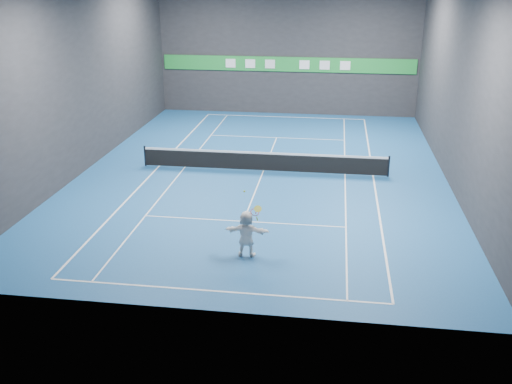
# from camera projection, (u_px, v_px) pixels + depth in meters

# --- Properties ---
(ground) EXTENTS (26.00, 26.00, 0.00)m
(ground) POSITION_uv_depth(u_px,v_px,m) (263.00, 171.00, 28.96)
(ground) COLOR #184F89
(ground) RESTS_ON ground
(wall_back) EXTENTS (18.00, 0.10, 9.00)m
(wall_back) POSITION_uv_depth(u_px,v_px,m) (288.00, 49.00, 39.38)
(wall_back) COLOR #28272A
(wall_back) RESTS_ON ground
(wall_front) EXTENTS (18.00, 0.10, 9.00)m
(wall_front) POSITION_uv_depth(u_px,v_px,m) (203.00, 167.00, 15.33)
(wall_front) COLOR #28272A
(wall_front) RESTS_ON ground
(wall_left) EXTENTS (0.10, 26.00, 9.00)m
(wall_left) POSITION_uv_depth(u_px,v_px,m) (86.00, 78.00, 28.52)
(wall_left) COLOR #28272A
(wall_left) RESTS_ON ground
(wall_right) EXTENTS (0.10, 26.00, 9.00)m
(wall_right) POSITION_uv_depth(u_px,v_px,m) (458.00, 87.00, 26.19)
(wall_right) COLOR #28272A
(wall_right) RESTS_ON ground
(baseline_near) EXTENTS (10.98, 0.08, 0.01)m
(baseline_near) POSITION_uv_depth(u_px,v_px,m) (216.00, 291.00, 17.96)
(baseline_near) COLOR white
(baseline_near) RESTS_ON ground
(baseline_far) EXTENTS (10.98, 0.08, 0.01)m
(baseline_far) POSITION_uv_depth(u_px,v_px,m) (285.00, 117.00, 39.96)
(baseline_far) COLOR white
(baseline_far) RESTS_ON ground
(sideline_doubles_left) EXTENTS (0.08, 23.78, 0.01)m
(sideline_doubles_left) POSITION_uv_depth(u_px,v_px,m) (159.00, 166.00, 29.67)
(sideline_doubles_left) COLOR white
(sideline_doubles_left) RESTS_ON ground
(sideline_doubles_right) EXTENTS (0.08, 23.78, 0.01)m
(sideline_doubles_right) POSITION_uv_depth(u_px,v_px,m) (373.00, 176.00, 28.25)
(sideline_doubles_right) COLOR white
(sideline_doubles_right) RESTS_ON ground
(sideline_singles_left) EXTENTS (0.06, 23.78, 0.01)m
(sideline_singles_left) POSITION_uv_depth(u_px,v_px,m) (185.00, 167.00, 29.49)
(sideline_singles_left) COLOR white
(sideline_singles_left) RESTS_ON ground
(sideline_singles_right) EXTENTS (0.06, 23.78, 0.01)m
(sideline_singles_right) POSITION_uv_depth(u_px,v_px,m) (345.00, 175.00, 28.42)
(sideline_singles_right) COLOR white
(sideline_singles_right) RESTS_ON ground
(service_line_near) EXTENTS (8.23, 0.06, 0.01)m
(service_line_near) POSITION_uv_depth(u_px,v_px,m) (243.00, 221.00, 23.04)
(service_line_near) COLOR white
(service_line_near) RESTS_ON ground
(service_line_far) EXTENTS (8.23, 0.06, 0.01)m
(service_line_far) POSITION_uv_depth(u_px,v_px,m) (277.00, 138.00, 34.88)
(service_line_far) COLOR white
(service_line_far) RESTS_ON ground
(center_service_line) EXTENTS (0.06, 12.80, 0.01)m
(center_service_line) POSITION_uv_depth(u_px,v_px,m) (263.00, 171.00, 28.96)
(center_service_line) COLOR white
(center_service_line) RESTS_ON ground
(player) EXTENTS (1.58, 0.53, 1.70)m
(player) POSITION_uv_depth(u_px,v_px,m) (246.00, 234.00, 19.95)
(player) COLOR white
(player) RESTS_ON ground
(tennis_ball) EXTENTS (0.07, 0.07, 0.07)m
(tennis_ball) POSITION_uv_depth(u_px,v_px,m) (244.00, 191.00, 19.48)
(tennis_ball) COLOR #D9EF27
(tennis_ball) RESTS_ON player
(tennis_net) EXTENTS (12.50, 0.10, 1.07)m
(tennis_net) POSITION_uv_depth(u_px,v_px,m) (263.00, 161.00, 28.77)
(tennis_net) COLOR black
(tennis_net) RESTS_ON ground
(sponsor_banner) EXTENTS (17.64, 0.11, 1.00)m
(sponsor_banner) POSITION_uv_depth(u_px,v_px,m) (287.00, 64.00, 39.68)
(sponsor_banner) COLOR green
(sponsor_banner) RESTS_ON wall_back
(tennis_racket) EXTENTS (0.51, 0.36, 0.61)m
(tennis_racket) POSITION_uv_depth(u_px,v_px,m) (255.00, 213.00, 19.67)
(tennis_racket) COLOR #B3131D
(tennis_racket) RESTS_ON player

